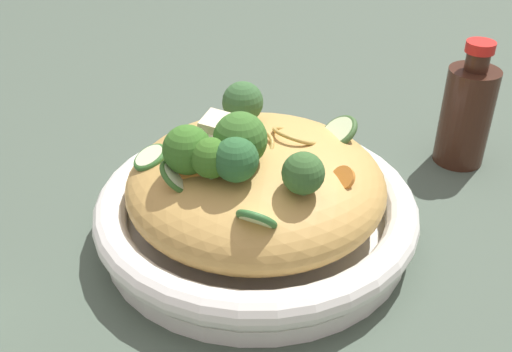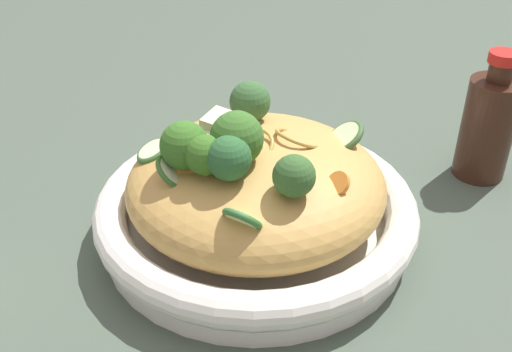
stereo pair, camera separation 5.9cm
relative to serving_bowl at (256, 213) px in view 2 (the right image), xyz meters
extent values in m
plane|color=#425043|center=(0.00, 0.00, -0.03)|extent=(3.00, 3.00, 0.00)
cylinder|color=white|center=(0.00, 0.00, -0.02)|extent=(0.31, 0.31, 0.02)
torus|color=white|center=(0.00, 0.00, 0.01)|extent=(0.33, 0.33, 0.03)
ellipsoid|color=tan|center=(0.00, 0.00, 0.04)|extent=(0.26, 0.26, 0.09)
torus|color=tan|center=(-0.01, 0.00, 0.07)|extent=(0.06, 0.05, 0.03)
torus|color=#B69244|center=(0.02, 0.04, 0.08)|extent=(0.06, 0.06, 0.02)
cone|color=#A2B575|center=(-0.01, -0.06, 0.07)|extent=(0.01, 0.02, 0.02)
sphere|color=#376921|center=(-0.01, -0.06, 0.09)|extent=(0.04, 0.04, 0.04)
cone|color=#A3C06E|center=(0.01, -0.06, 0.07)|extent=(0.02, 0.02, 0.02)
sphere|color=#2A5D30|center=(0.01, -0.06, 0.10)|extent=(0.04, 0.04, 0.04)
cone|color=#9BBE7B|center=(-0.04, 0.05, 0.07)|extent=(0.03, 0.03, 0.02)
sphere|color=#355F32|center=(-0.04, 0.05, 0.09)|extent=(0.05, 0.05, 0.04)
cone|color=#A0BB73|center=(0.00, -0.03, 0.08)|extent=(0.02, 0.02, 0.01)
sphere|color=#396523|center=(0.00, -0.03, 0.10)|extent=(0.06, 0.06, 0.05)
cone|color=#9DB973|center=(-0.04, -0.06, 0.07)|extent=(0.03, 0.03, 0.02)
sphere|color=#366923|center=(-0.04, -0.06, 0.09)|extent=(0.06, 0.06, 0.05)
cone|color=#98C26F|center=(0.00, -0.03, 0.08)|extent=(0.03, 0.03, 0.02)
sphere|color=#376827|center=(0.00, -0.03, 0.10)|extent=(0.07, 0.07, 0.05)
cone|color=#9BB577|center=(0.07, -0.04, 0.07)|extent=(0.03, 0.03, 0.02)
sphere|color=#355D2C|center=(0.07, -0.04, 0.09)|extent=(0.05, 0.05, 0.04)
cylinder|color=orange|center=(-0.04, -0.06, 0.07)|extent=(0.03, 0.03, 0.02)
cylinder|color=orange|center=(-0.02, 0.01, 0.08)|extent=(0.04, 0.04, 0.02)
cylinder|color=orange|center=(0.09, 0.00, 0.07)|extent=(0.03, 0.03, 0.02)
cylinder|color=beige|center=(0.05, -0.09, 0.07)|extent=(0.03, 0.03, 0.03)
torus|color=#316830|center=(0.05, -0.09, 0.07)|extent=(0.04, 0.03, 0.03)
cylinder|color=beige|center=(-0.09, -0.05, 0.06)|extent=(0.04, 0.04, 0.02)
torus|color=#33672B|center=(-0.09, -0.05, 0.06)|extent=(0.05, 0.05, 0.02)
cylinder|color=beige|center=(-0.04, -0.07, 0.07)|extent=(0.04, 0.04, 0.03)
torus|color=#346126|center=(-0.04, -0.07, 0.07)|extent=(0.05, 0.05, 0.03)
cylinder|color=beige|center=(0.05, 0.08, 0.07)|extent=(0.05, 0.05, 0.03)
torus|color=#385B2C|center=(0.05, 0.08, 0.07)|extent=(0.06, 0.06, 0.03)
cube|color=beige|center=(-0.04, -0.01, 0.08)|extent=(0.03, 0.03, 0.02)
cube|color=beige|center=(-0.04, 0.00, 0.08)|extent=(0.05, 0.04, 0.03)
cylinder|color=#381E14|center=(0.15, 0.25, 0.03)|extent=(0.06, 0.06, 0.12)
cylinder|color=#381E14|center=(0.15, 0.25, 0.10)|extent=(0.03, 0.03, 0.02)
cylinder|color=red|center=(0.15, 0.25, 0.12)|extent=(0.03, 0.03, 0.01)
camera|label=1|loc=(0.23, -0.44, 0.37)|focal=42.58mm
camera|label=2|loc=(0.28, -0.41, 0.37)|focal=42.58mm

